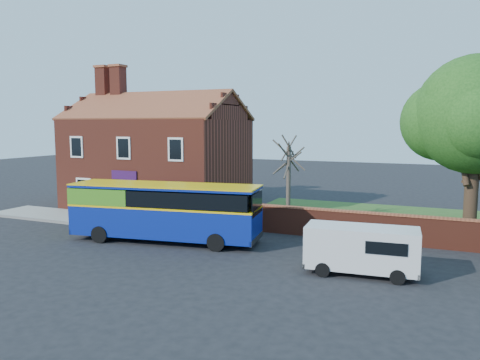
% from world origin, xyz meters
% --- Properties ---
extents(ground, '(120.00, 120.00, 0.00)m').
position_xyz_m(ground, '(0.00, 0.00, 0.00)').
color(ground, black).
rests_on(ground, ground).
extents(pavement, '(18.00, 3.50, 0.12)m').
position_xyz_m(pavement, '(-7.00, 5.75, 0.06)').
color(pavement, gray).
rests_on(pavement, ground).
extents(kerb, '(18.00, 0.15, 0.14)m').
position_xyz_m(kerb, '(-7.00, 4.00, 0.07)').
color(kerb, slate).
rests_on(kerb, ground).
extents(grass_strip, '(26.00, 12.00, 0.04)m').
position_xyz_m(grass_strip, '(13.00, 13.00, 0.02)').
color(grass_strip, '#426B28').
rests_on(grass_strip, ground).
extents(shop_building, '(12.30, 8.13, 10.50)m').
position_xyz_m(shop_building, '(-7.02, 11.50, 3.41)').
color(shop_building, maroon).
rests_on(shop_building, ground).
extents(boundary_wall, '(22.00, 0.38, 1.60)m').
position_xyz_m(boundary_wall, '(13.00, 7.00, 0.81)').
color(boundary_wall, maroon).
rests_on(boundary_wall, ground).
extents(bus, '(10.27, 3.99, 3.05)m').
position_xyz_m(bus, '(-1.17, 2.74, 1.73)').
color(bus, navy).
rests_on(bus, ground).
extents(van_near, '(4.66, 2.19, 1.99)m').
position_xyz_m(van_near, '(9.56, 1.34, 1.11)').
color(van_near, silver).
rests_on(van_near, ground).
extents(large_tree, '(8.12, 6.42, 9.90)m').
position_xyz_m(large_tree, '(14.03, 10.62, 6.48)').
color(large_tree, black).
rests_on(large_tree, ground).
extents(bare_tree, '(1.97, 2.35, 5.25)m').
position_xyz_m(bare_tree, '(3.73, 9.68, 2.70)').
color(bare_tree, '#4C4238').
rests_on(bare_tree, ground).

